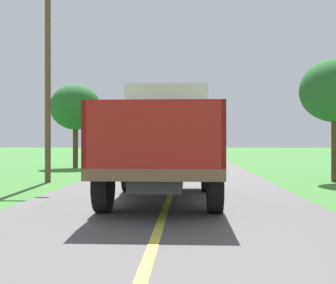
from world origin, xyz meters
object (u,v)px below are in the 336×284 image
object	(u,v)px
utility_pole_roadside	(48,59)
roadside_tree_near_left	(335,91)
banana_truck_near	(166,139)
roadside_tree_mid_right	(75,107)
banana_truck_far	(165,140)

from	to	relation	value
utility_pole_roadside	roadside_tree_near_left	xyz separation A→B (m)	(10.00, 0.68, -1.10)
roadside_tree_near_left	banana_truck_near	bearing A→B (deg)	-140.60
utility_pole_roadside	roadside_tree_near_left	distance (m)	10.08
roadside_tree_near_left	roadside_tree_mid_right	xyz separation A→B (m)	(-11.23, 7.52, 0.08)
banana_truck_far	banana_truck_near	bearing A→B (deg)	-86.74
roadside_tree_near_left	utility_pole_roadside	bearing A→B (deg)	-176.13
utility_pole_roadside	roadside_tree_mid_right	bearing A→B (deg)	98.56
banana_truck_near	banana_truck_far	world-z (taller)	same
banana_truck_far	utility_pole_roadside	world-z (taller)	utility_pole_roadside
banana_truck_near	roadside_tree_near_left	world-z (taller)	roadside_tree_near_left
utility_pole_roadside	roadside_tree_mid_right	size ratio (longest dim) A/B	1.74
banana_truck_far	utility_pole_roadside	distance (m)	7.58
utility_pole_roadside	roadside_tree_near_left	size ratio (longest dim) A/B	1.81
banana_truck_far	roadside_tree_mid_right	bearing A→B (deg)	155.84
roadside_tree_mid_right	utility_pole_roadside	bearing A→B (deg)	-81.44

